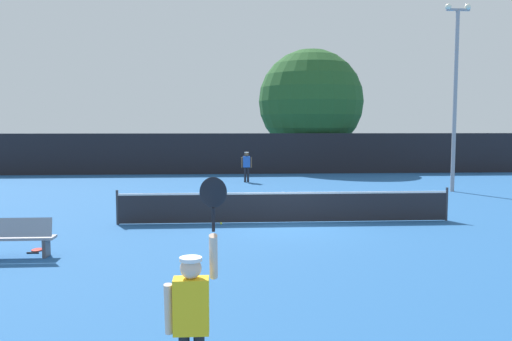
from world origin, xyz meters
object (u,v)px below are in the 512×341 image
at_px(player_receiving, 247,164).
at_px(light_pole, 455,86).
at_px(spare_racket, 37,250).
at_px(large_tree, 311,102).
at_px(parked_car_near, 371,154).
at_px(courtside_bench, 14,237).
at_px(tennis_ball, 221,223).
at_px(player_serving, 192,308).

relative_size(player_receiving, light_pole, 0.19).
bearing_deg(spare_racket, large_tree, 65.46).
bearing_deg(parked_car_near, large_tree, -131.99).
distance_m(courtside_bench, large_tree, 26.84).
distance_m(tennis_ball, large_tree, 21.81).
distance_m(spare_racket, large_tree, 26.21).
distance_m(player_receiving, courtside_bench, 17.00).
distance_m(player_serving, large_tree, 31.68).
distance_m(light_pole, parked_car_near, 18.16).
height_order(light_pole, parked_car_near, light_pole).
bearing_deg(courtside_bench, large_tree, 65.52).
xyz_separation_m(player_receiving, large_tree, (4.88, 8.26, 3.74)).
distance_m(player_serving, courtside_bench, 8.06).
bearing_deg(player_serving, player_receiving, 85.88).
bearing_deg(large_tree, player_serving, -101.92).
relative_size(tennis_ball, parked_car_near, 0.02).
xyz_separation_m(tennis_ball, spare_racket, (-4.48, -3.10, -0.01)).
distance_m(tennis_ball, parked_car_near, 27.89).
relative_size(player_serving, light_pole, 0.29).
xyz_separation_m(large_tree, parked_car_near, (5.76, 4.81, -3.96)).
bearing_deg(large_tree, spare_racket, -114.54).
relative_size(player_serving, player_receiving, 1.52).
height_order(courtside_bench, light_pole, light_pole).
xyz_separation_m(player_serving, light_pole, (11.01, 17.94, 3.76)).
xyz_separation_m(tennis_ball, courtside_bench, (-4.75, -3.76, 0.45)).
bearing_deg(spare_racket, tennis_ball, 34.67).
bearing_deg(parked_car_near, player_serving, -100.85).
xyz_separation_m(player_receiving, spare_racket, (-5.83, -15.20, -0.98)).
bearing_deg(player_serving, spare_racket, 119.84).
height_order(player_serving, parked_car_near, player_serving).
bearing_deg(player_serving, light_pole, 58.47).
height_order(player_receiving, large_tree, large_tree).
distance_m(player_serving, light_pole, 21.38).
bearing_deg(spare_racket, player_serving, -60.16).
xyz_separation_m(spare_racket, parked_car_near, (16.47, 28.27, 0.76)).
xyz_separation_m(player_receiving, parked_car_near, (10.64, 13.07, -0.23)).
bearing_deg(tennis_ball, courtside_bench, -141.68).
height_order(courtside_bench, large_tree, large_tree).
distance_m(player_serving, tennis_ball, 10.49).
bearing_deg(tennis_ball, player_receiving, 83.63).
bearing_deg(courtside_bench, tennis_ball, 38.32).
distance_m(spare_racket, light_pole, 19.16).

